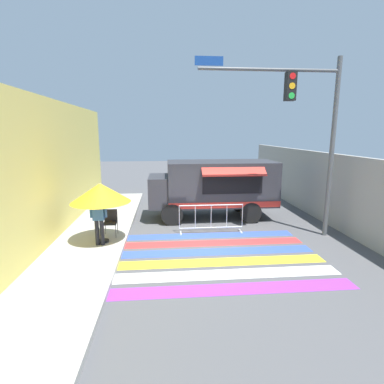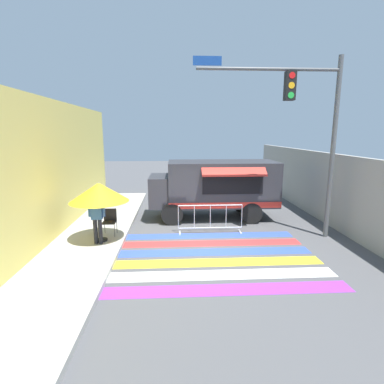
{
  "view_description": "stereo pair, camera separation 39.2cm",
  "coord_description": "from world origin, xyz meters",
  "px_view_note": "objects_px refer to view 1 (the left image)",
  "views": [
    {
      "loc": [
        -1.37,
        -9.39,
        3.64
      ],
      "look_at": [
        -0.33,
        2.11,
        1.35
      ],
      "focal_mm": 28.0,
      "sensor_mm": 36.0,
      "label": 1
    },
    {
      "loc": [
        -0.98,
        -9.42,
        3.64
      ],
      "look_at": [
        -0.33,
        2.11,
        1.35
      ],
      "focal_mm": 28.0,
      "sensor_mm": 36.0,
      "label": 2
    }
  ],
  "objects_px": {
    "food_truck": "(211,185)",
    "patio_umbrella": "(100,193)",
    "folding_chair": "(110,220)",
    "vendor_person": "(98,214)",
    "barricade_front": "(211,219)",
    "traffic_signal_pole": "(307,117)"
  },
  "relations": [
    {
      "from": "patio_umbrella",
      "to": "vendor_person",
      "type": "distance_m",
      "value": 0.69
    },
    {
      "from": "traffic_signal_pole",
      "to": "vendor_person",
      "type": "distance_m",
      "value": 7.51
    },
    {
      "from": "traffic_signal_pole",
      "to": "barricade_front",
      "type": "height_order",
      "value": "traffic_signal_pole"
    },
    {
      "from": "food_truck",
      "to": "patio_umbrella",
      "type": "xyz_separation_m",
      "value": [
        -4.02,
        -3.01,
        0.32
      ]
    },
    {
      "from": "food_truck",
      "to": "patio_umbrella",
      "type": "relative_size",
      "value": 2.75
    },
    {
      "from": "barricade_front",
      "to": "patio_umbrella",
      "type": "bearing_deg",
      "value": -164.61
    },
    {
      "from": "traffic_signal_pole",
      "to": "patio_umbrella",
      "type": "bearing_deg",
      "value": -176.82
    },
    {
      "from": "patio_umbrella",
      "to": "barricade_front",
      "type": "xyz_separation_m",
      "value": [
        3.71,
        1.02,
        -1.24
      ]
    },
    {
      "from": "patio_umbrella",
      "to": "vendor_person",
      "type": "xyz_separation_m",
      "value": [
        -0.05,
        -0.26,
        -0.63
      ]
    },
    {
      "from": "food_truck",
      "to": "folding_chair",
      "type": "xyz_separation_m",
      "value": [
        -3.88,
        -2.37,
        -0.77
      ]
    },
    {
      "from": "food_truck",
      "to": "barricade_front",
      "type": "height_order",
      "value": "food_truck"
    },
    {
      "from": "traffic_signal_pole",
      "to": "folding_chair",
      "type": "bearing_deg",
      "value": 177.75
    },
    {
      "from": "food_truck",
      "to": "traffic_signal_pole",
      "type": "height_order",
      "value": "traffic_signal_pole"
    },
    {
      "from": "folding_chair",
      "to": "vendor_person",
      "type": "relative_size",
      "value": 0.52
    },
    {
      "from": "traffic_signal_pole",
      "to": "vendor_person",
      "type": "xyz_separation_m",
      "value": [
        -6.85,
        -0.64,
        -3.01
      ]
    },
    {
      "from": "food_truck",
      "to": "folding_chair",
      "type": "height_order",
      "value": "food_truck"
    },
    {
      "from": "traffic_signal_pole",
      "to": "barricade_front",
      "type": "bearing_deg",
      "value": 168.3
    },
    {
      "from": "food_truck",
      "to": "barricade_front",
      "type": "relative_size",
      "value": 2.26
    },
    {
      "from": "food_truck",
      "to": "barricade_front",
      "type": "distance_m",
      "value": 2.21
    },
    {
      "from": "food_truck",
      "to": "traffic_signal_pole",
      "type": "bearing_deg",
      "value": -43.34
    },
    {
      "from": "folding_chair",
      "to": "vendor_person",
      "type": "bearing_deg",
      "value": -81.01
    },
    {
      "from": "traffic_signal_pole",
      "to": "barricade_front",
      "type": "xyz_separation_m",
      "value": [
        -3.1,
        0.64,
        -3.62
      ]
    }
  ]
}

